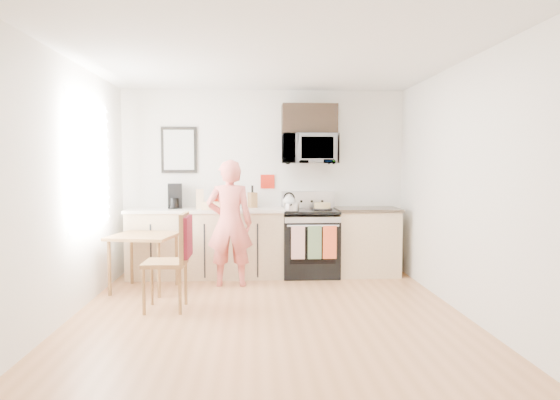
{
  "coord_description": "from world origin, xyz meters",
  "views": [
    {
      "loc": [
        -0.16,
        -4.86,
        1.53
      ],
      "look_at": [
        0.16,
        1.0,
        1.12
      ],
      "focal_mm": 32.0,
      "sensor_mm": 36.0,
      "label": 1
    }
  ],
  "objects": [
    {
      "name": "knife_block",
      "position": [
        -0.17,
        2.14,
        1.05
      ],
      "size": [
        0.14,
        0.16,
        0.21
      ],
      "primitive_type": "cube",
      "rotation": [
        0.0,
        0.0,
        0.39
      ],
      "color": "brown",
      "rests_on": "countertop_left"
    },
    {
      "name": "window",
      "position": [
        -1.96,
        0.8,
        1.55
      ],
      "size": [
        0.06,
        1.4,
        1.5
      ],
      "color": "silver",
      "rests_on": "left_wall"
    },
    {
      "name": "bread_bag",
      "position": [
        -0.7,
        1.83,
        0.99
      ],
      "size": [
        0.3,
        0.18,
        0.1
      ],
      "primitive_type": "cube",
      "rotation": [
        0.0,
        0.0,
        -0.16
      ],
      "color": "tan",
      "rests_on": "countertop_left"
    },
    {
      "name": "utensil_crock",
      "position": [
        -0.66,
        2.22,
        1.07
      ],
      "size": [
        0.1,
        0.1,
        0.31
      ],
      "color": "#A31A0E",
      "rests_on": "countertop_left"
    },
    {
      "name": "front_wall",
      "position": [
        0.0,
        -2.3,
        1.3
      ],
      "size": [
        4.0,
        0.04,
        2.6
      ],
      "primitive_type": "cube",
      "color": "white",
      "rests_on": "floor"
    },
    {
      "name": "range",
      "position": [
        0.63,
        1.98,
        0.44
      ],
      "size": [
        0.76,
        0.7,
        1.16
      ],
      "color": "black",
      "rests_on": "floor"
    },
    {
      "name": "pot",
      "position": [
        0.36,
        1.79,
        0.98
      ],
      "size": [
        0.21,
        0.35,
        0.1
      ],
      "rotation": [
        0.0,
        0.0,
        -0.12
      ],
      "color": "#BBBBC0",
      "rests_on": "range"
    },
    {
      "name": "dining_table",
      "position": [
        -1.49,
        1.26,
        0.61
      ],
      "size": [
        0.75,
        0.75,
        0.69
      ],
      "rotation": [
        0.0,
        0.0,
        -0.19
      ],
      "color": "brown",
      "rests_on": "floor"
    },
    {
      "name": "floor",
      "position": [
        0.0,
        0.0,
        0.0
      ],
      "size": [
        4.6,
        4.6,
        0.0
      ],
      "primitive_type": "plane",
      "color": "#AC7142",
      "rests_on": "ground"
    },
    {
      "name": "left_wall",
      "position": [
        -2.0,
        0.0,
        1.3
      ],
      "size": [
        0.04,
        4.6,
        2.6
      ],
      "primitive_type": "cube",
      "color": "white",
      "rests_on": "floor"
    },
    {
      "name": "upper_cabinet",
      "position": [
        0.63,
        2.12,
        2.18
      ],
      "size": [
        0.76,
        0.35,
        0.4
      ],
      "primitive_type": "cube",
      "color": "black",
      "rests_on": "back_wall"
    },
    {
      "name": "wall_trivet",
      "position": [
        0.05,
        2.28,
        1.3
      ],
      "size": [
        0.2,
        0.02,
        0.2
      ],
      "primitive_type": "cube",
      "color": "#A31A0E",
      "rests_on": "back_wall"
    },
    {
      "name": "coffee_maker",
      "position": [
        -1.24,
        2.08,
        1.1
      ],
      "size": [
        0.22,
        0.3,
        0.34
      ],
      "rotation": [
        0.0,
        0.0,
        0.15
      ],
      "color": "black",
      "rests_on": "countertop_left"
    },
    {
      "name": "cake",
      "position": [
        0.8,
        1.96,
        0.97
      ],
      "size": [
        0.28,
        0.28,
        0.09
      ],
      "color": "black",
      "rests_on": "range"
    },
    {
      "name": "microwave",
      "position": [
        0.63,
        2.08,
        1.76
      ],
      "size": [
        0.76,
        0.51,
        0.42
      ],
      "primitive_type": "imported",
      "color": "#BBBBC0",
      "rests_on": "back_wall"
    },
    {
      "name": "cabinet_left",
      "position": [
        -0.8,
        2.0,
        0.45
      ],
      "size": [
        2.1,
        0.6,
        0.9
      ],
      "primitive_type": "cube",
      "color": "tan",
      "rests_on": "floor"
    },
    {
      "name": "milk_carton",
      "position": [
        -0.88,
        1.99,
        1.07
      ],
      "size": [
        0.11,
        0.11,
        0.27
      ],
      "primitive_type": "cube",
      "rotation": [
        0.0,
        0.0,
        0.08
      ],
      "color": "tan",
      "rests_on": "countertop_left"
    },
    {
      "name": "fruit_bowl",
      "position": [
        -0.54,
        2.09,
        0.98
      ],
      "size": [
        0.26,
        0.26,
        0.11
      ],
      "color": "white",
      "rests_on": "countertop_left"
    },
    {
      "name": "chair",
      "position": [
        -0.94,
        0.41,
        0.66
      ],
      "size": [
        0.49,
        0.44,
        1.03
      ],
      "rotation": [
        0.0,
        0.0,
        -0.02
      ],
      "color": "brown",
      "rests_on": "floor"
    },
    {
      "name": "countertop_left",
      "position": [
        -0.8,
        2.0,
        0.92
      ],
      "size": [
        2.14,
        0.64,
        0.04
      ],
      "primitive_type": "cube",
      "color": "beige",
      "rests_on": "cabinet_left"
    },
    {
      "name": "countertop_right",
      "position": [
        1.43,
        2.0,
        0.92
      ],
      "size": [
        0.88,
        0.64,
        0.04
      ],
      "primitive_type": "cube",
      "color": "black",
      "rests_on": "cabinet_right"
    },
    {
      "name": "wall_art",
      "position": [
        -1.2,
        2.28,
        1.75
      ],
      "size": [
        0.5,
        0.04,
        0.65
      ],
      "color": "black",
      "rests_on": "back_wall"
    },
    {
      "name": "right_wall",
      "position": [
        2.0,
        0.0,
        1.3
      ],
      "size": [
        0.04,
        4.6,
        2.6
      ],
      "primitive_type": "cube",
      "color": "white",
      "rests_on": "floor"
    },
    {
      "name": "kettle",
      "position": [
        0.35,
        2.14,
        1.02
      ],
      "size": [
        0.18,
        0.18,
        0.23
      ],
      "color": "white",
      "rests_on": "range"
    },
    {
      "name": "ceiling",
      "position": [
        0.0,
        0.0,
        2.6
      ],
      "size": [
        4.0,
        4.6,
        0.04
      ],
      "primitive_type": "cube",
      "color": "white",
      "rests_on": "back_wall"
    },
    {
      "name": "back_wall",
      "position": [
        0.0,
        2.3,
        1.3
      ],
      "size": [
        4.0,
        0.04,
        2.6
      ],
      "primitive_type": "cube",
      "color": "white",
      "rests_on": "floor"
    },
    {
      "name": "cabinet_right",
      "position": [
        1.43,
        2.0,
        0.45
      ],
      "size": [
        0.84,
        0.6,
        0.9
      ],
      "primitive_type": "cube",
      "color": "tan",
      "rests_on": "floor"
    },
    {
      "name": "person",
      "position": [
        -0.46,
        1.45,
        0.8
      ],
      "size": [
        0.59,
        0.39,
        1.6
      ],
      "primitive_type": "imported",
      "rotation": [
        0.0,
        0.0,
        3.13
      ],
      "color": "#E0493D",
      "rests_on": "floor"
    }
  ]
}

